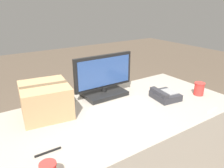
# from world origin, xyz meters

# --- Properties ---
(office_desk) EXTENTS (1.80, 0.90, 0.76)m
(office_desk) POSITION_xyz_m (0.00, 0.00, 0.38)
(office_desk) COLOR #A89E8E
(office_desk) RESTS_ON ground_plane
(monitor) EXTENTS (0.54, 0.24, 0.35)m
(monitor) POSITION_xyz_m (0.03, 0.30, 0.89)
(monitor) COLOR black
(monitor) RESTS_ON office_desk
(keyboard) EXTENTS (0.46, 0.20, 0.03)m
(keyboard) POSITION_xyz_m (0.00, 0.02, 0.77)
(keyboard) COLOR silver
(keyboard) RESTS_ON office_desk
(desk_phone) EXTENTS (0.21, 0.24, 0.08)m
(desk_phone) POSITION_xyz_m (0.41, -0.04, 0.79)
(desk_phone) COLOR #2D2D33
(desk_phone) RESTS_ON office_desk
(paper_cup_right) EXTENTS (0.09, 0.09, 0.11)m
(paper_cup_right) POSITION_xyz_m (0.71, -0.15, 0.81)
(paper_cup_right) COLOR red
(paper_cup_right) RESTS_ON office_desk
(spoon) EXTENTS (0.14, 0.04, 0.00)m
(spoon) POSITION_xyz_m (0.52, -0.39, 0.76)
(spoon) COLOR silver
(spoon) RESTS_ON office_desk
(cardboard_box) EXTENTS (0.37, 0.39, 0.23)m
(cardboard_box) POSITION_xyz_m (-0.49, 0.25, 0.87)
(cardboard_box) COLOR tan
(cardboard_box) RESTS_ON office_desk
(pen_marker) EXTENTS (0.14, 0.01, 0.01)m
(pen_marker) POSITION_xyz_m (-0.63, -0.18, 0.76)
(pen_marker) COLOR black
(pen_marker) RESTS_ON office_desk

